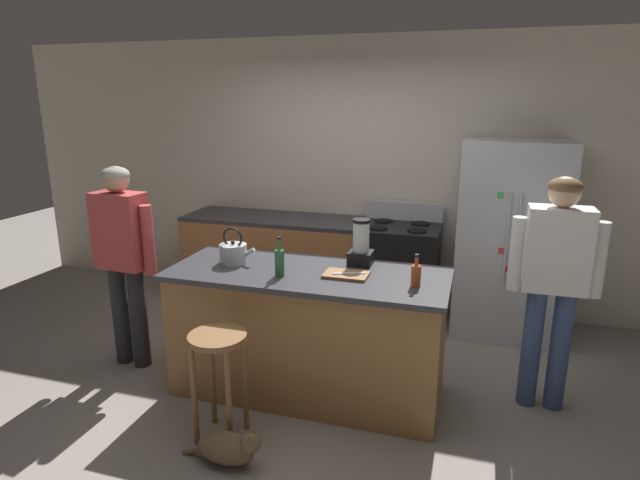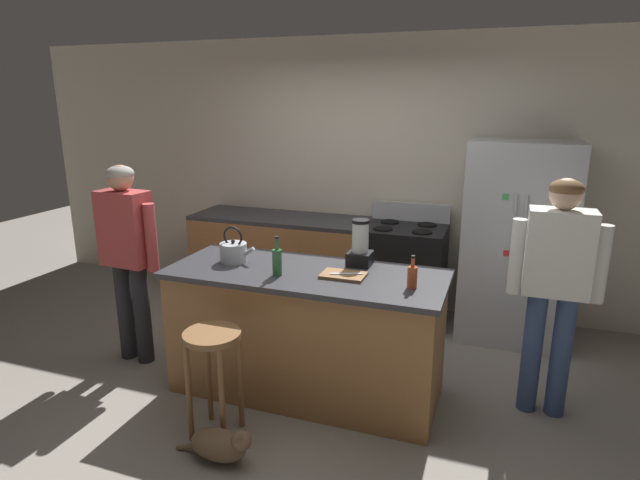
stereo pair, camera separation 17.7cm
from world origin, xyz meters
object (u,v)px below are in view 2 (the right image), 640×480
Objects in this scene: cat at (221,445)px; tea_kettle at (234,251)px; refrigerator at (516,242)px; stove_range at (403,273)px; chef_knife at (346,274)px; kitchen_island at (306,332)px; bottle_cooking_sauce at (412,276)px; bar_stool at (213,356)px; blender_appliance at (360,246)px; cutting_board at (343,275)px; bottle_olive_oil at (277,261)px; person_by_island_left at (127,246)px; person_by_sink_right at (556,276)px.

tea_kettle is (-0.39, 0.94, 0.90)m from cat.
stove_range is at bearing 178.56° from refrigerator.
chef_knife is at bearing 60.72° from cat.
bottle_cooking_sauce is (0.76, -0.08, 0.54)m from kitchen_island.
bottle_cooking_sauce reaches higher than bar_stool.
blender_appliance is 0.31m from cutting_board.
bottle_olive_oil is 0.47m from tea_kettle.
bottle_olive_oil reaches higher than bar_stool.
cat is 1.20m from bottle_olive_oil.
person_by_island_left is at bearing 145.79° from cat.
refrigerator is 1.89m from cutting_board.
tea_kettle is (-1.98, -1.47, 0.13)m from refrigerator.
bottle_olive_oil is at bearing -133.32° from refrigerator.
bottle_cooking_sauce is (0.91, 0.06, -0.02)m from bottle_olive_oil.
cutting_board is at bearing 61.70° from cat.
person_by_island_left is 5.39× the size of cutting_board.
person_by_island_left is 1.39m from bar_stool.
bottle_olive_oil reaches higher than cat.
bottle_olive_oil is at bearing -166.17° from person_by_sink_right.
kitchen_island is 0.94m from bottle_cooking_sauce.
person_by_island_left is (-1.50, -0.03, 0.51)m from kitchen_island.
blender_appliance is at bearing 142.08° from bottle_cooking_sauce.
kitchen_island is 0.78m from bar_stool.
stove_range is at bearing 134.51° from person_by_sink_right.
stove_range is at bearing 75.85° from cat.
tea_kettle is at bearing -123.83° from stove_range.
kitchen_island is 0.60m from bottle_olive_oil.
bottle_cooking_sauce is at bearing -156.69° from person_by_sink_right.
cutting_board is (-0.13, -1.54, 0.46)m from stove_range.
tea_kettle is at bearing -165.79° from blender_appliance.
kitchen_island is 0.55m from cutting_board.
blender_appliance is 1.23× the size of tea_kettle.
person_by_island_left is 1.79m from cutting_board.
chef_knife is at bearing 15.42° from bottle_olive_oil.
cat is 1.36m from tea_kettle.
person_by_sink_right is 5.91× the size of tea_kettle.
person_by_sink_right reaches higher than chef_knife.
bottle_olive_oil is 0.46m from cutting_board.
tea_kettle is (-2.21, -0.26, 0.02)m from person_by_sink_right.
cat is at bearing -67.72° from tea_kettle.
refrigerator is at bearing 56.49° from cat.
bar_stool is (1.14, -0.66, -0.43)m from person_by_island_left.
chef_knife is (-0.11, -1.54, 0.48)m from stove_range.
bottle_olive_oil is at bearing -139.35° from blender_appliance.
chef_knife is at bearing 0.15° from person_by_island_left.
chef_knife is at bearing -166.72° from person_by_sink_right.
refrigerator is at bearing 53.70° from cutting_board.
cat is at bearing -93.35° from bottle_olive_oil.
person_by_sink_right is 4.80× the size of blender_appliance.
cutting_board reaches higher than kitchen_island.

